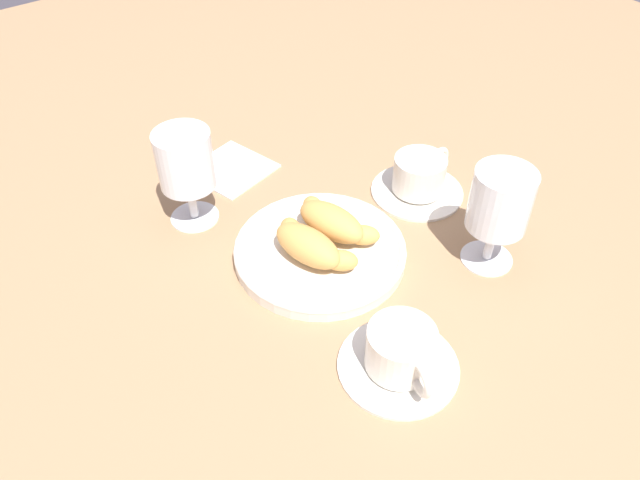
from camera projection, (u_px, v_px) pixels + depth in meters
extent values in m
plane|color=#997551|center=(335.00, 254.00, 0.83)|extent=(2.20, 2.20, 0.00)
cylinder|color=silver|center=(320.00, 252.00, 0.82)|extent=(0.23, 0.23, 0.02)
torus|color=silver|center=(320.00, 248.00, 0.81)|extent=(0.23, 0.23, 0.01)
ellipsoid|color=#D6994C|center=(308.00, 246.00, 0.78)|extent=(0.11, 0.07, 0.04)
ellipsoid|color=#D6994C|center=(341.00, 260.00, 0.77)|extent=(0.05, 0.05, 0.03)
ellipsoid|color=#D6994C|center=(291.00, 230.00, 0.81)|extent=(0.05, 0.04, 0.03)
ellipsoid|color=#D6994C|center=(331.00, 222.00, 0.81)|extent=(0.11, 0.07, 0.04)
ellipsoid|color=#D6994C|center=(363.00, 235.00, 0.80)|extent=(0.05, 0.05, 0.03)
ellipsoid|color=#D6994C|center=(313.00, 208.00, 0.84)|extent=(0.05, 0.04, 0.03)
cylinder|color=silver|center=(417.00, 190.00, 0.92)|extent=(0.14, 0.14, 0.01)
cylinder|color=silver|center=(419.00, 174.00, 0.90)|extent=(0.08, 0.08, 0.05)
cylinder|color=brown|center=(421.00, 161.00, 0.88)|extent=(0.07, 0.07, 0.01)
torus|color=silver|center=(439.00, 160.00, 0.92)|extent=(0.01, 0.04, 0.04)
cylinder|color=silver|center=(398.00, 365.00, 0.69)|extent=(0.14, 0.14, 0.01)
cylinder|color=silver|center=(401.00, 348.00, 0.67)|extent=(0.08, 0.08, 0.05)
cylinder|color=#937A60|center=(402.00, 335.00, 0.65)|extent=(0.07, 0.07, 0.01)
torus|color=silver|center=(421.00, 380.00, 0.64)|extent=(0.04, 0.02, 0.04)
cylinder|color=white|center=(486.00, 258.00, 0.82)|extent=(0.07, 0.07, 0.01)
cylinder|color=white|center=(491.00, 241.00, 0.80)|extent=(0.01, 0.01, 0.05)
cylinder|color=white|center=(501.00, 200.00, 0.75)|extent=(0.08, 0.08, 0.08)
cylinder|color=yellow|center=(500.00, 206.00, 0.76)|extent=(0.07, 0.07, 0.06)
cylinder|color=white|center=(195.00, 216.00, 0.88)|extent=(0.07, 0.07, 0.01)
cylinder|color=white|center=(192.00, 200.00, 0.86)|extent=(0.01, 0.01, 0.05)
cylinder|color=white|center=(185.00, 160.00, 0.81)|extent=(0.08, 0.08, 0.08)
cylinder|color=gold|center=(186.00, 168.00, 0.82)|extent=(0.07, 0.07, 0.05)
cube|color=silver|center=(231.00, 168.00, 0.96)|extent=(0.13, 0.13, 0.01)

